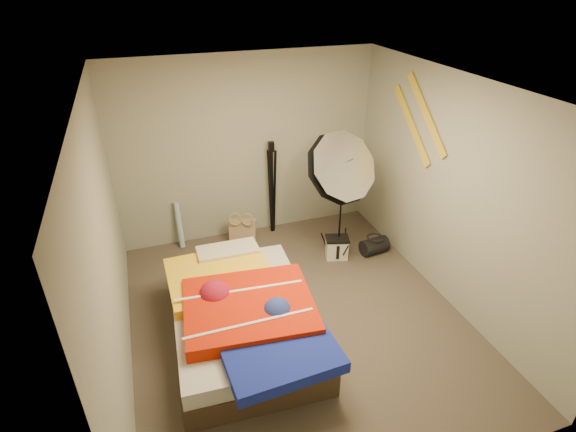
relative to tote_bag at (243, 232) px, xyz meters
name	(u,v)px	position (x,y,z in m)	size (l,w,h in m)	color
floor	(297,317)	(0.19, -1.68, -0.18)	(4.00, 4.00, 0.00)	brown
ceiling	(300,89)	(0.19, -1.68, 2.32)	(4.00, 4.00, 0.00)	silver
wall_back	(247,149)	(0.19, 0.32, 1.07)	(3.50, 3.50, 0.00)	gray
wall_front	(413,375)	(0.19, -3.68, 1.07)	(3.50, 3.50, 0.00)	gray
wall_left	(107,252)	(-1.56, -1.68, 1.07)	(4.00, 4.00, 0.00)	gray
wall_right	(451,193)	(1.94, -1.68, 1.07)	(4.00, 4.00, 0.00)	gray
tote_bag	(243,232)	(0.00, 0.00, 0.00)	(0.36, 0.11, 0.36)	tan
wrapping_roll	(179,225)	(-0.82, 0.22, 0.14)	(0.07, 0.07, 0.65)	#578FBC
camera_case	(337,248)	(1.09, -0.75, -0.04)	(0.28, 0.20, 0.28)	silver
duffel_bag	(374,246)	(1.61, -0.82, -0.07)	(0.22, 0.22, 0.36)	black
wall_stripe_upper	(427,114)	(1.92, -1.08, 1.77)	(0.02, 1.10, 0.10)	gold
wall_stripe_lower	(412,125)	(1.92, -0.83, 1.57)	(0.02, 1.10, 0.10)	gold
bed	(243,316)	(-0.43, -1.78, 0.11)	(1.47, 2.17, 0.58)	#403020
photo_umbrella	(339,169)	(1.00, -0.85, 1.15)	(1.03, 0.75, 1.85)	black
camera_tripod	(272,182)	(0.49, 0.18, 0.60)	(0.08, 0.08, 1.36)	black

